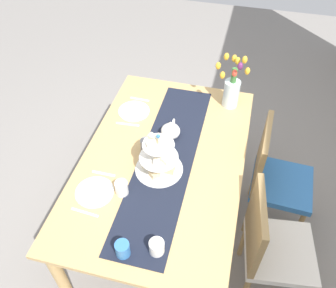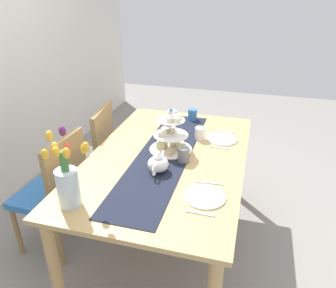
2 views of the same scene
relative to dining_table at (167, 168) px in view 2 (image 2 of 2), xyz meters
name	(u,v)px [view 2 (image 2 of 2)]	position (x,y,z in m)	size (l,w,h in m)	color
ground_plane	(167,240)	(0.00, 0.00, -0.65)	(8.00, 8.00, 0.00)	gray
dining_table	(167,168)	(0.00, 0.00, 0.00)	(1.65, 1.03, 0.75)	tan
chair_left	(56,189)	(-0.24, 0.74, -0.15)	(0.44, 0.44, 0.91)	olive
chair_right	(92,154)	(0.30, 0.74, -0.15)	(0.47, 0.47, 0.91)	olive
table_runner	(164,156)	(0.00, 0.02, 0.10)	(1.48, 0.34, 0.00)	black
tiered_cake_stand	(171,138)	(0.09, 0.00, 0.19)	(0.30, 0.30, 0.30)	beige
teapot	(158,163)	(-0.21, 0.00, 0.16)	(0.24, 0.13, 0.14)	white
tulip_vase	(67,180)	(-0.65, 0.35, 0.25)	(0.19, 0.24, 0.42)	silver
cream_jug	(172,116)	(0.63, 0.13, 0.14)	(0.08, 0.08, 0.09)	white
dinner_plate_left	(205,197)	(-0.40, -0.33, 0.10)	(0.23, 0.23, 0.01)	white
fork_left	(200,213)	(-0.54, -0.33, 0.10)	(0.02, 0.15, 0.01)	silver
knife_left	(209,183)	(-0.25, -0.33, 0.10)	(0.01, 0.17, 0.01)	silver
dinner_plate_right	(222,139)	(0.36, -0.33, 0.10)	(0.23, 0.23, 0.01)	white
fork_right	(219,148)	(0.21, -0.33, 0.10)	(0.02, 0.15, 0.01)	silver
knife_right	(224,132)	(0.50, -0.33, 0.10)	(0.01, 0.17, 0.01)	silver
mug_grey	(184,155)	(-0.04, -0.12, 0.15)	(0.08, 0.08, 0.10)	slate
mug_white_text	(200,133)	(0.32, -0.17, 0.14)	(0.08, 0.08, 0.10)	white
mug_orange	(192,115)	(0.69, -0.03, 0.14)	(0.08, 0.08, 0.10)	#3370B7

